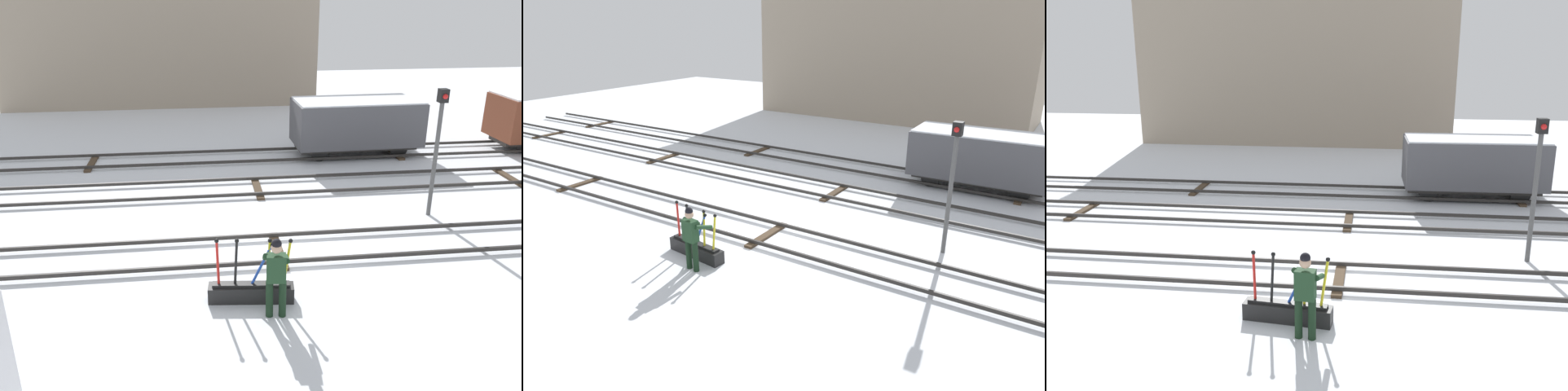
% 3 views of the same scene
% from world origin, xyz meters
% --- Properties ---
extents(ground_plane, '(60.00, 60.00, 0.00)m').
position_xyz_m(ground_plane, '(0.00, 0.00, 0.00)').
color(ground_plane, silver).
extents(track_main_line, '(44.00, 1.94, 0.18)m').
position_xyz_m(track_main_line, '(0.00, 0.00, 0.11)').
color(track_main_line, '#2D2B28').
rests_on(track_main_line, ground_plane).
extents(track_siding_near, '(44.00, 1.94, 0.18)m').
position_xyz_m(track_siding_near, '(0.00, 4.42, 0.11)').
color(track_siding_near, '#2D2B28').
rests_on(track_siding_near, ground_plane).
extents(track_siding_far, '(44.00, 1.94, 0.18)m').
position_xyz_m(track_siding_far, '(0.00, 7.77, 0.11)').
color(track_siding_far, '#2D2B28').
rests_on(track_siding_far, ground_plane).
extents(switch_lever_frame, '(1.83, 0.55, 1.45)m').
position_xyz_m(switch_lever_frame, '(-0.89, -2.08, 0.25)').
color(switch_lever_frame, black).
rests_on(switch_lever_frame, ground_plane).
extents(rail_worker, '(0.59, 0.65, 1.73)m').
position_xyz_m(rail_worker, '(-0.46, -2.68, 0.97)').
color(rail_worker, black).
rests_on(rail_worker, ground_plane).
extents(signal_post, '(0.24, 0.32, 3.66)m').
position_xyz_m(signal_post, '(4.71, 1.77, 2.26)').
color(signal_post, '#4C4C4C').
rests_on(signal_post, ground_plane).
extents(apartment_building, '(17.32, 6.18, 8.42)m').
position_xyz_m(apartment_building, '(-3.68, 20.24, 4.21)').
color(apartment_building, gray).
rests_on(apartment_building, ground_plane).
extents(freight_car_mid_siding, '(4.90, 2.27, 2.20)m').
position_xyz_m(freight_car_mid_siding, '(4.25, 7.77, 1.28)').
color(freight_car_mid_siding, '#2D2B28').
rests_on(freight_car_mid_siding, ground_plane).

